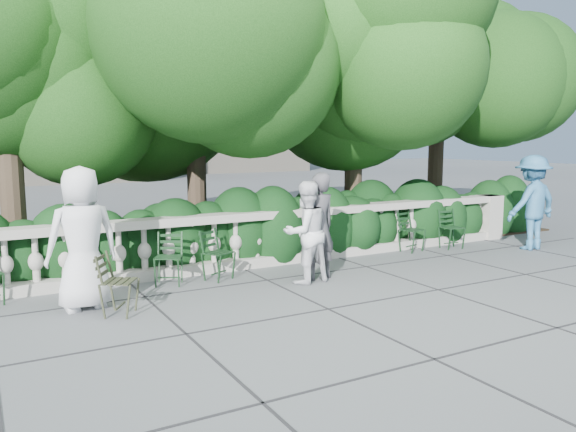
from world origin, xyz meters
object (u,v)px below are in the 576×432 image
chair_d (226,281)px  person_casual_man (306,232)px  chair_e (455,250)px  chair_weathered (131,315)px  chair_f (417,252)px  person_woman_grey (319,226)px  chair_a (168,287)px  person_businessman (82,238)px  person_older_blue (532,202)px

chair_d → person_casual_man: 1.53m
person_casual_man → chair_d: bearing=-38.1°
chair_e → chair_weathered: 7.04m
chair_f → person_casual_man: (-3.21, -0.94, 0.81)m
chair_d → chair_e: bearing=-27.2°
chair_e → person_casual_man: 4.25m
chair_weathered → person_woman_grey: size_ratio=0.48×
chair_a → person_woman_grey: size_ratio=0.48×
chair_a → chair_e: same height
chair_e → chair_a: bearing=-173.2°
person_casual_man → person_woman_grey: bearing=-167.9°
person_woman_grey → chair_e: bearing=-178.9°
chair_e → person_woman_grey: (-3.80, -0.67, 0.87)m
chair_d → chair_f: size_ratio=1.00×
chair_weathered → person_businessman: 1.22m
chair_weathered → person_older_blue: person_older_blue is taller
person_older_blue → chair_a: bearing=-4.5°
person_woman_grey → chair_f: bearing=-172.7°
chair_weathered → chair_a: bearing=-4.8°
chair_e → person_older_blue: bearing=-18.9°
chair_d → person_older_blue: size_ratio=0.43×
chair_e → person_businessman: 7.51m
chair_d → person_older_blue: 6.71m
chair_a → person_casual_man: bearing=6.0°
chair_a → chair_weathered: bearing=-99.6°
chair_e → person_casual_man: (-4.10, -0.76, 0.81)m
chair_f → person_older_blue: bearing=-33.8°
chair_e → chair_weathered: (-6.96, -1.09, 0.00)m
chair_d → person_businessman: person_businessman is taller
person_older_blue → chair_d: bearing=-4.6°
chair_d → chair_weathered: size_ratio=1.00×
chair_e → chair_weathered: bearing=-164.1°
chair_weathered → person_woman_grey: (3.16, 0.42, 0.87)m
chair_d → person_woman_grey: (1.38, -0.62, 0.87)m
person_older_blue → chair_weathered: bearing=3.6°
person_woman_grey → person_casual_man: person_woman_grey is taller
chair_d → chair_f: same height
chair_a → chair_e: bearing=26.9°
chair_e → person_casual_man: person_casual_man is taller
chair_a → person_businessman: bearing=-130.4°
chair_d → chair_e: size_ratio=1.00×
chair_d → chair_f: 4.30m
chair_e → chair_weathered: same height
chair_a → chair_weathered: (-0.83, -1.11, 0.00)m
chair_f → person_businessman: person_businessman is taller
chair_d → chair_f: (4.30, 0.23, 0.00)m
chair_weathered → person_casual_man: (2.85, 0.33, 0.81)m
chair_f → chair_weathered: bearing=178.6°
chair_weathered → person_older_blue: bearing=-55.3°
chair_e → chair_weathered: size_ratio=1.00×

